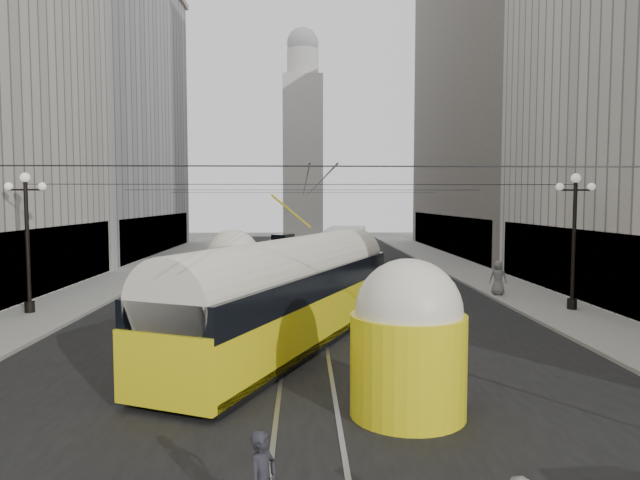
{
  "coord_description": "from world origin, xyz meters",
  "views": [
    {
      "loc": [
        -0.11,
        -8.19,
        5.28
      ],
      "look_at": [
        0.57,
        13.75,
        3.74
      ],
      "focal_mm": 32.0,
      "sensor_mm": 36.0,
      "label": 1
    }
  ],
  "objects": [
    {
      "name": "lamppost_right_mid",
      "position": [
        12.6,
        18.0,
        3.74
      ],
      "size": [
        1.86,
        0.44,
        6.37
      ],
      "color": "black",
      "rests_on": "sidewalk_right"
    },
    {
      "name": "streetcar",
      "position": [
        -0.5,
        12.34,
        1.92
      ],
      "size": [
        8.77,
        16.69,
        3.93
      ],
      "color": "yellow",
      "rests_on": "ground"
    },
    {
      "name": "distant_tower",
      "position": [
        0.0,
        80.0,
        14.97
      ],
      "size": [
        6.0,
        6.0,
        31.36
      ],
      "color": "#B2AFA8",
      "rests_on": "ground"
    },
    {
      "name": "sedan_dark_far",
      "position": [
        -2.28,
        55.56,
        0.68
      ],
      "size": [
        3.61,
        5.1,
        1.49
      ],
      "color": "black",
      "rests_on": "ground"
    },
    {
      "name": "lamppost_left_mid",
      "position": [
        -12.6,
        18.0,
        3.74
      ],
      "size": [
        1.86,
        0.44,
        6.37
      ],
      "color": "black",
      "rests_on": "sidewalk_left"
    },
    {
      "name": "building_right_far",
      "position": [
        20.0,
        48.0,
        16.31
      ],
      "size": [
        12.6,
        32.6,
        32.6
      ],
      "color": "#514C47",
      "rests_on": "ground"
    },
    {
      "name": "catenary",
      "position": [
        0.12,
        31.49,
        5.88
      ],
      "size": [
        25.0,
        72.0,
        0.23
      ],
      "color": "black",
      "rests_on": "ground"
    },
    {
      "name": "road",
      "position": [
        0.0,
        32.5,
        0.0
      ],
      "size": [
        20.0,
        85.0,
        0.02
      ],
      "primitive_type": "cube",
      "color": "black",
      "rests_on": "ground"
    },
    {
      "name": "pedestrian_sidewalk_right",
      "position": [
        10.5,
        22.14,
        1.08
      ],
      "size": [
        1.03,
        0.78,
        1.86
      ],
      "primitive_type": "imported",
      "rotation": [
        0.0,
        0.0,
        2.87
      ],
      "color": "slate",
      "rests_on": "sidewalk_right"
    },
    {
      "name": "sidewalk_right",
      "position": [
        12.0,
        36.0,
        0.07
      ],
      "size": [
        4.0,
        72.0,
        0.15
      ],
      "primitive_type": "cube",
      "color": "gray",
      "rests_on": "ground"
    },
    {
      "name": "sidewalk_left",
      "position": [
        -12.0,
        36.0,
        0.07
      ],
      "size": [
        4.0,
        72.0,
        0.15
      ],
      "primitive_type": "cube",
      "color": "gray",
      "rests_on": "ground"
    },
    {
      "name": "rail_left",
      "position": [
        -0.75,
        32.5,
        0.0
      ],
      "size": [
        0.12,
        85.0,
        0.04
      ],
      "primitive_type": "cube",
      "color": "gray",
      "rests_on": "ground"
    },
    {
      "name": "building_left_far",
      "position": [
        -19.99,
        48.0,
        14.31
      ],
      "size": [
        12.6,
        28.6,
        28.6
      ],
      "color": "#999999",
      "rests_on": "ground"
    },
    {
      "name": "sedan_white_far",
      "position": [
        4.12,
        45.72,
        0.71
      ],
      "size": [
        3.75,
        5.37,
        1.57
      ],
      "color": "silver",
      "rests_on": "ground"
    },
    {
      "name": "rail_right",
      "position": [
        0.75,
        32.5,
        0.0
      ],
      "size": [
        0.12,
        85.0,
        0.04
      ],
      "primitive_type": "cube",
      "color": "gray",
      "rests_on": "ground"
    },
    {
      "name": "city_bus",
      "position": [
        2.82,
        30.98,
        1.77
      ],
      "size": [
        4.18,
        13.0,
        3.24
      ],
      "color": "#A1A3A6",
      "rests_on": "ground"
    }
  ]
}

